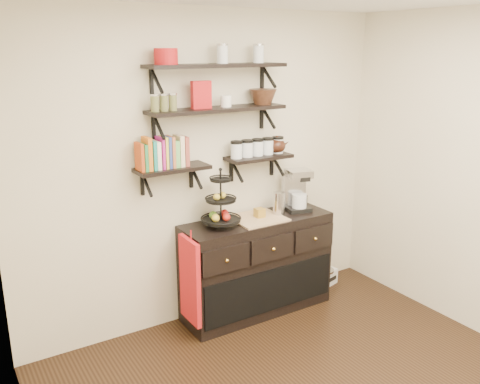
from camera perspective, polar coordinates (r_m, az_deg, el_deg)
name	(u,v)px	position (r m, az deg, el deg)	size (l,w,h in m)	color
back_wall	(211,169)	(4.44, -3.30, 2.54)	(3.50, 0.02, 2.70)	beige
left_wall	(44,303)	(2.31, -21.15, -11.59)	(0.02, 3.50, 2.70)	beige
shelf_top	(217,66)	(4.21, -2.61, 13.96)	(1.20, 0.27, 0.23)	black
shelf_mid	(217,110)	(4.23, -2.55, 9.21)	(1.20, 0.27, 0.23)	black
shelf_low_left	(172,169)	(4.14, -7.64, 2.54)	(0.60, 0.25, 0.23)	black
shelf_low_right	(258,158)	(4.54, 2.07, 3.86)	(0.60, 0.25, 0.23)	black
cookbooks	(165,153)	(4.08, -8.38, 4.32)	(0.43, 0.15, 0.26)	#AC3F14
glass_canisters	(258,148)	(4.51, 1.99, 4.92)	(0.54, 0.10, 0.13)	silver
sideboard	(257,265)	(4.70, 1.90, -8.22)	(1.40, 0.50, 0.92)	black
fruit_stand	(221,207)	(4.30, -2.16, -1.75)	(0.33, 0.33, 0.49)	black
candle	(260,213)	(4.53, 2.21, -2.33)	(0.08, 0.08, 0.08)	olive
coffee_maker	(296,191)	(4.76, 6.35, 0.14)	(0.25, 0.25, 0.40)	black
thermal_carafe	(279,204)	(4.61, 4.41, -1.35)	(0.11, 0.11, 0.22)	silver
apron	(190,281)	(4.26, -5.64, -9.90)	(0.04, 0.31, 0.73)	#B11317
radio	(324,277)	(5.39, 9.42, -9.42)	(0.32, 0.24, 0.18)	silver
recipe_box	(201,95)	(4.14, -4.39, 10.83)	(0.16, 0.06, 0.22)	#A71316
walnut_bowl	(263,97)	(4.46, 2.57, 10.63)	(0.24, 0.24, 0.13)	black
ramekins	(226,101)	(4.26, -1.59, 10.17)	(0.09, 0.09, 0.10)	white
teapot	(277,144)	(4.63, 4.16, 5.35)	(0.21, 0.16, 0.16)	black
red_pot	(166,56)	(4.00, -8.32, 14.84)	(0.18, 0.18, 0.12)	#A71316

